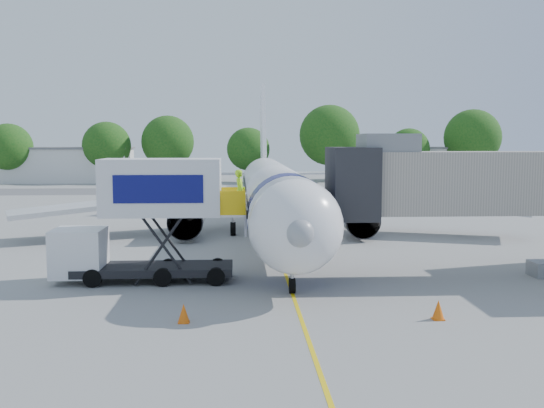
{
  "coord_description": "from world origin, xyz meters",
  "views": [
    {
      "loc": [
        -2.16,
        -33.98,
        6.3
      ],
      "look_at": [
        -0.57,
        -4.51,
        3.2
      ],
      "focal_mm": 40.0,
      "sensor_mm": 36.0,
      "label": 1
    }
  ],
  "objects": [
    {
      "name": "ground",
      "position": [
        0.0,
        0.0,
        0.0
      ],
      "size": [
        160.0,
        160.0,
        0.0
      ],
      "primitive_type": "plane",
      "color": "#959592",
      "rests_on": "ground"
    },
    {
      "name": "guidance_line",
      "position": [
        0.0,
        0.0,
        0.01
      ],
      "size": [
        0.15,
        70.0,
        0.01
      ],
      "primitive_type": "cube",
      "color": "yellow",
      "rests_on": "ground"
    },
    {
      "name": "taxiway_strip",
      "position": [
        0.0,
        42.0,
        0.0
      ],
      "size": [
        120.0,
        10.0,
        0.01
      ],
      "primitive_type": "cube",
      "color": "#59595B",
      "rests_on": "ground"
    },
    {
      "name": "aircraft",
      "position": [
        0.0,
        4.12,
        2.95
      ],
      "size": [
        34.17,
        37.73,
        11.35
      ],
      "color": "white",
      "rests_on": "ground"
    },
    {
      "name": "jet_bridge",
      "position": [
        7.99,
        -7.0,
        4.34
      ],
      "size": [
        13.9,
        3.2,
        6.6
      ],
      "color": "#A99F90",
      "rests_on": "ground"
    },
    {
      "name": "catering_hiloader",
      "position": [
        -6.26,
        -7.0,
        2.76
      ],
      "size": [
        8.54,
        2.44,
        5.5
      ],
      "color": "black",
      "rests_on": "ground"
    },
    {
      "name": "ground_tug",
      "position": [
        2.04,
        -18.04,
        0.72
      ],
      "size": [
        3.86,
        2.94,
        1.38
      ],
      "rotation": [
        0.0,
        0.0,
        0.38
      ],
      "color": "silver",
      "rests_on": "ground"
    },
    {
      "name": "safety_cone_a",
      "position": [
        4.83,
        -13.48,
        0.34
      ],
      "size": [
        0.44,
        0.44,
        0.71
      ],
      "color": "#E65D0C",
      "rests_on": "ground"
    },
    {
      "name": "safety_cone_b",
      "position": [
        -4.12,
        -13.36,
        0.32
      ],
      "size": [
        0.42,
        0.42,
        0.67
      ],
      "color": "#E65D0C",
      "rests_on": "ground"
    },
    {
      "name": "outbuilding_left",
      "position": [
        -28.0,
        60.0,
        2.66
      ],
      "size": [
        18.4,
        8.4,
        5.3
      ],
      "color": "silver",
      "rests_on": "ground"
    },
    {
      "name": "outbuilding_right",
      "position": [
        22.0,
        62.0,
        2.66
      ],
      "size": [
        16.4,
        7.4,
        5.3
      ],
      "color": "silver",
      "rests_on": "ground"
    },
    {
      "name": "tree_a",
      "position": [
        -35.9,
        56.89,
        5.33
      ],
      "size": [
        6.9,
        6.9,
        8.79
      ],
      "color": "#382314",
      "rests_on": "ground"
    },
    {
      "name": "tree_b",
      "position": [
        -21.86,
        57.59,
        5.52
      ],
      "size": [
        7.14,
        7.14,
        9.1
      ],
      "color": "#382314",
      "rests_on": "ground"
    },
    {
      "name": "tree_c",
      "position": [
        -12.91,
        58.29,
        6.1
      ],
      "size": [
        7.88,
        7.88,
        10.05
      ],
      "color": "#382314",
      "rests_on": "ground"
    },
    {
      "name": "tree_d",
      "position": [
        -0.8,
        57.69,
        5.0
      ],
      "size": [
        6.47,
        6.47,
        8.25
      ],
      "color": "#382314",
      "rests_on": "ground"
    },
    {
      "name": "tree_e",
      "position": [
        11.55,
        58.01,
        7.1
      ],
      "size": [
        9.17,
        9.17,
        11.7
      ],
      "color": "#382314",
      "rests_on": "ground"
    },
    {
      "name": "tree_f",
      "position": [
        23.94,
        58.36,
        4.96
      ],
      "size": [
        6.41,
        6.41,
        8.18
      ],
      "color": "#382314",
      "rests_on": "ground"
    },
    {
      "name": "tree_g",
      "position": [
        34.04,
        58.69,
        6.76
      ],
      "size": [
        8.73,
        8.73,
        11.13
      ],
      "color": "#382314",
      "rests_on": "ground"
    }
  ]
}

